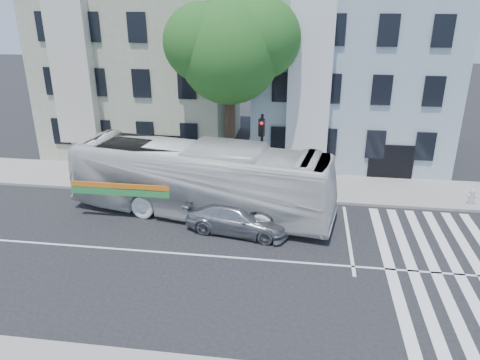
% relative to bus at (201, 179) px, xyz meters
% --- Properties ---
extents(ground, '(120.00, 120.00, 0.00)m').
position_rel_bus_xyz_m(ground, '(0.78, -4.04, -1.86)').
color(ground, black).
rests_on(ground, ground).
extents(sidewalk_far, '(80.00, 4.00, 0.15)m').
position_rel_bus_xyz_m(sidewalk_far, '(0.78, 3.96, -1.78)').
color(sidewalk_far, gray).
rests_on(sidewalk_far, ground).
extents(building_left, '(12.00, 10.00, 11.00)m').
position_rel_bus_xyz_m(building_left, '(-6.22, 10.96, 3.64)').
color(building_left, '#9EA489').
rests_on(building_left, ground).
extents(building_right, '(12.00, 10.00, 11.00)m').
position_rel_bus_xyz_m(building_right, '(7.78, 10.96, 3.64)').
color(building_right, '#9EB4BC').
rests_on(building_right, ground).
extents(street_tree, '(7.30, 5.90, 11.10)m').
position_rel_bus_xyz_m(street_tree, '(0.84, 4.70, 5.97)').
color(street_tree, '#2D2116').
rests_on(street_tree, ground).
extents(bus, '(5.31, 13.68, 3.72)m').
position_rel_bus_xyz_m(bus, '(0.00, 0.00, 0.00)').
color(bus, silver).
rests_on(bus, ground).
extents(sedan, '(2.82, 5.20, 1.43)m').
position_rel_bus_xyz_m(sedan, '(2.12, -1.65, -1.14)').
color(sedan, '#A5A6AC').
rests_on(sedan, ground).
extents(hedge, '(8.39, 3.22, 0.70)m').
position_rel_bus_xyz_m(hedge, '(-1.49, 2.26, -1.36)').
color(hedge, '#2B581C').
rests_on(hedge, sidewalk_far).
extents(traffic_signal, '(0.47, 0.54, 4.59)m').
position_rel_bus_xyz_m(traffic_signal, '(2.78, 2.63, 1.11)').
color(traffic_signal, black).
rests_on(traffic_signal, ground).
extents(fire_hydrant, '(0.47, 0.27, 0.85)m').
position_rel_bus_xyz_m(fire_hydrant, '(13.90, 2.70, -1.28)').
color(fire_hydrant, '#B7B7B3').
rests_on(fire_hydrant, sidewalk_far).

